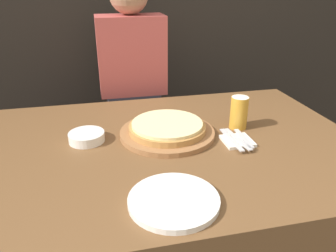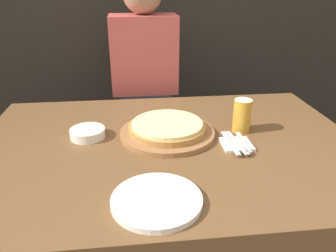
{
  "view_description": "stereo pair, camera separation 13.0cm",
  "coord_description": "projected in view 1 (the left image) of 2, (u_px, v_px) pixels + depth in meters",
  "views": [
    {
      "loc": [
        -0.26,
        -1.09,
        1.34
      ],
      "look_at": [
        0.0,
        0.07,
        0.8
      ],
      "focal_mm": 35.0,
      "sensor_mm": 36.0,
      "label": 1
    },
    {
      "loc": [
        -0.13,
        -1.11,
        1.34
      ],
      "look_at": [
        0.0,
        0.07,
        0.8
      ],
      "focal_mm": 35.0,
      "sensor_mm": 36.0,
      "label": 2
    }
  ],
  "objects": [
    {
      "name": "spoon",
      "position": [
        244.0,
        138.0,
        1.26
      ],
      "size": [
        0.03,
        0.16,
        0.0
      ],
      "color": "silver",
      "rests_on": "napkin_stack"
    },
    {
      "name": "dinner_plate",
      "position": [
        174.0,
        200.0,
        0.92
      ],
      "size": [
        0.26,
        0.26,
        0.02
      ],
      "color": "white",
      "rests_on": "dining_table"
    },
    {
      "name": "dining_table",
      "position": [
        171.0,
        220.0,
        1.41
      ],
      "size": [
        1.48,
        1.03,
        0.76
      ],
      "color": "brown",
      "rests_on": "ground_plane"
    },
    {
      "name": "fork",
      "position": [
        232.0,
        140.0,
        1.25
      ],
      "size": [
        0.02,
        0.19,
        0.0
      ],
      "color": "silver",
      "rests_on": "napkin_stack"
    },
    {
      "name": "pizza_on_board",
      "position": [
        168.0,
        130.0,
        1.31
      ],
      "size": [
        0.38,
        0.38,
        0.06
      ],
      "color": "#99663D",
      "rests_on": "dining_table"
    },
    {
      "name": "diner_person",
      "position": [
        134.0,
        101.0,
        1.91
      ],
      "size": [
        0.36,
        0.2,
        1.36
      ],
      "color": "#33333D",
      "rests_on": "ground_plane"
    },
    {
      "name": "dinner_knife",
      "position": [
        238.0,
        139.0,
        1.25
      ],
      "size": [
        0.04,
        0.19,
        0.0
      ],
      "color": "silver",
      "rests_on": "napkin_stack"
    },
    {
      "name": "napkin_stack",
      "position": [
        237.0,
        141.0,
        1.26
      ],
      "size": [
        0.11,
        0.11,
        0.01
      ],
      "color": "silver",
      "rests_on": "dining_table"
    },
    {
      "name": "beer_glass",
      "position": [
        239.0,
        111.0,
        1.35
      ],
      "size": [
        0.07,
        0.07,
        0.14
      ],
      "color": "gold",
      "rests_on": "dining_table"
    },
    {
      "name": "side_bowl",
      "position": [
        87.0,
        137.0,
        1.26
      ],
      "size": [
        0.14,
        0.14,
        0.04
      ],
      "color": "white",
      "rests_on": "dining_table"
    }
  ]
}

